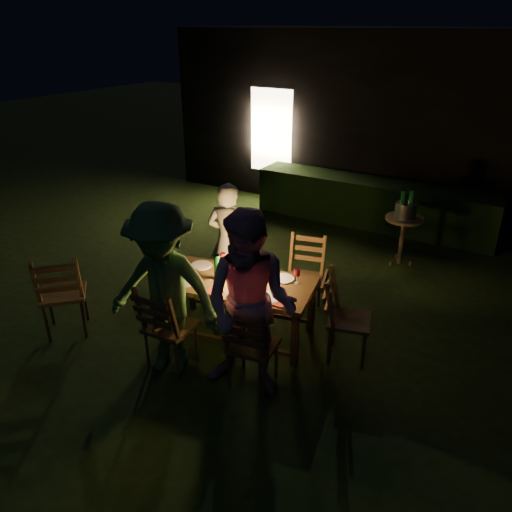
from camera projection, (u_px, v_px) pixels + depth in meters
The scene contains 29 objects.
garden_envelope at pixel (442, 117), 9.92m from camera, with size 40.00×40.00×3.20m.
dining_table at pixel (238, 287), 5.53m from camera, with size 1.79×1.13×0.69m.
chair_near_left at pixel (170, 340), 5.14m from camera, with size 0.48×0.51×1.02m.
chair_near_right at pixel (252, 359), 4.87m from camera, with size 0.50×0.53×0.99m.
chair_far_left at pixel (228, 275), 6.45m from camera, with size 0.51×0.54×1.07m.
chair_far_right at pixel (303, 289), 6.15m from camera, with size 0.54×0.56×0.99m.
chair_end at pixel (346, 332), 5.28m from camera, with size 0.59×0.57×1.01m.
chair_spare at pixel (65, 307), 5.70m from camera, with size 0.71×0.71×1.08m.
person_house_side at pixel (229, 242), 6.30m from camera, with size 0.56×0.37×1.54m, color beige.
person_opp_right at pixel (250, 307), 4.56m from camera, with size 0.90×0.70×1.85m, color #C3869C.
person_opp_left at pixel (164, 292), 4.84m from camera, with size 1.18×0.68×1.82m, color #356432.
lantern at pixel (244, 268), 5.46m from camera, with size 0.16×0.16×0.35m.
plate_far_left at pixel (201, 265), 5.85m from camera, with size 0.25×0.25×0.01m, color white.
plate_near_left at pixel (184, 282), 5.47m from camera, with size 0.25×0.25×0.01m, color white.
plate_far_right at pixel (283, 279), 5.54m from camera, with size 0.25×0.25×0.01m, color white.
plate_near_right at pixel (271, 297), 5.17m from camera, with size 0.25×0.25×0.01m, color white.
wineglass_a at pixel (223, 260), 5.79m from camera, with size 0.06×0.06×0.18m, color #59070F, non-canonical shape.
wineglass_b at pixel (174, 269), 5.58m from camera, with size 0.06×0.06×0.18m, color #59070F, non-canonical shape.
wineglass_c at pixel (255, 291), 5.13m from camera, with size 0.06×0.06×0.18m, color #59070F, non-canonical shape.
wineglass_d at pixel (297, 276), 5.42m from camera, with size 0.06×0.06×0.18m, color #59070F, non-canonical shape.
wineglass_e at pixel (219, 285), 5.23m from camera, with size 0.06×0.06×0.18m, color silver, non-canonical shape.
bottle_table at pixel (217, 267), 5.51m from camera, with size 0.07×0.07×0.28m, color #0F471E.
napkin_left at pixel (214, 292), 5.27m from camera, with size 0.18×0.14×0.01m, color red.
napkin_right at pixel (277, 303), 5.07m from camera, with size 0.18×0.14×0.01m, color red.
phone at pixel (175, 284), 5.43m from camera, with size 0.14×0.07×0.01m, color black.
side_table at pixel (404, 223), 7.22m from camera, with size 0.55×0.55×0.73m.
ice_bucket at pixel (406, 210), 7.14m from camera, with size 0.30×0.30×0.22m, color #A5A8AD.
bottle_bucket_a at pixel (402, 207), 7.11m from camera, with size 0.07×0.07×0.32m, color #0F471E.
bottle_bucket_b at pixel (410, 207), 7.13m from camera, with size 0.07×0.07×0.32m, color #0F471E.
Camera 1 is at (2.01, -4.46, 3.28)m, focal length 35.00 mm.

